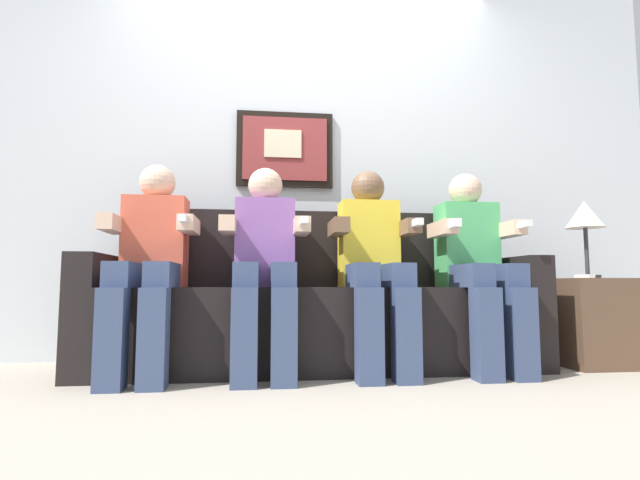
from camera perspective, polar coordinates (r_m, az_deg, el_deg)
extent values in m
plane|color=#9E9384|center=(2.43, 0.44, -16.31)|extent=(6.34, 6.34, 0.00)
cube|color=silver|center=(3.26, -1.32, 9.55)|extent=(4.87, 0.05, 2.60)
cube|color=black|center=(3.22, -4.19, 10.66)|extent=(0.63, 0.03, 0.50)
cube|color=maroon|center=(3.21, -4.18, 10.73)|extent=(0.55, 0.02, 0.42)
cube|color=beige|center=(3.20, -4.44, 11.31)|extent=(0.24, 0.02, 0.18)
cube|color=black|center=(2.69, -0.36, -10.42)|extent=(2.19, 0.58, 0.45)
cube|color=black|center=(2.90, -0.85, -1.15)|extent=(2.19, 0.14, 0.45)
cube|color=black|center=(2.80, -25.08, -7.97)|extent=(0.14, 0.58, 0.62)
cube|color=black|center=(3.04, 22.25, -7.82)|extent=(0.14, 0.58, 0.62)
cube|color=#D8593F|center=(2.72, -18.93, -0.26)|extent=(0.32, 0.20, 0.48)
sphere|color=beige|center=(2.76, -18.72, 6.48)|extent=(0.19, 0.19, 0.19)
cube|color=#38476B|center=(2.54, -21.98, -3.89)|extent=(0.12, 0.40, 0.12)
cube|color=#38476B|center=(2.50, -17.98, -4.00)|extent=(0.12, 0.40, 0.12)
cube|color=#38476B|center=(2.36, -23.51, -10.70)|extent=(0.12, 0.12, 0.45)
cube|color=#38476B|center=(2.31, -19.15, -10.96)|extent=(0.12, 0.12, 0.45)
cube|color=beige|center=(2.66, -23.42, 1.74)|extent=(0.08, 0.28, 0.08)
cube|color=beige|center=(2.58, -15.29, 1.70)|extent=(0.08, 0.28, 0.08)
cube|color=white|center=(2.42, -15.83, 2.39)|extent=(0.04, 0.13, 0.04)
cube|color=#8C59A5|center=(2.66, -6.57, -0.40)|extent=(0.32, 0.20, 0.48)
sphere|color=beige|center=(2.71, -6.50, 6.48)|extent=(0.19, 0.19, 0.19)
cube|color=#38476B|center=(2.45, -8.70, -4.18)|extent=(0.12, 0.40, 0.12)
cube|color=#38476B|center=(2.45, -4.48, -4.22)|extent=(0.12, 0.40, 0.12)
cube|color=#38476B|center=(2.26, -8.96, -11.31)|extent=(0.12, 0.12, 0.45)
cube|color=#38476B|center=(2.26, -4.31, -11.36)|extent=(0.12, 0.12, 0.45)
cube|color=beige|center=(2.55, -10.81, 1.66)|extent=(0.08, 0.28, 0.08)
cube|color=beige|center=(2.56, -2.27, 1.57)|extent=(0.08, 0.28, 0.08)
cube|color=white|center=(2.40, -1.96, 2.26)|extent=(0.04, 0.13, 0.04)
cube|color=yellow|center=(2.72, 5.75, -0.53)|extent=(0.32, 0.20, 0.48)
sphere|color=brown|center=(2.77, 5.69, 6.19)|extent=(0.19, 0.19, 0.19)
cube|color=#38476B|center=(2.50, 4.78, -4.24)|extent=(0.12, 0.40, 0.12)
cube|color=#38476B|center=(2.54, 8.76, -4.22)|extent=(0.12, 0.40, 0.12)
cube|color=#38476B|center=(2.32, 5.85, -11.20)|extent=(0.12, 0.12, 0.45)
cube|color=#38476B|center=(2.36, 10.19, -11.03)|extent=(0.12, 0.12, 0.45)
cube|color=brown|center=(2.58, 2.20, 1.50)|extent=(0.08, 0.28, 0.08)
cube|color=brown|center=(2.67, 10.29, 1.36)|extent=(0.08, 0.28, 0.08)
cube|color=white|center=(2.52, 11.36, 2.01)|extent=(0.04, 0.13, 0.04)
cube|color=#4CB266|center=(2.91, 17.01, -0.62)|extent=(0.32, 0.20, 0.48)
sphere|color=beige|center=(2.95, 16.84, 5.69)|extent=(0.19, 0.19, 0.19)
cube|color=#38476B|center=(2.68, 17.08, -4.10)|extent=(0.12, 0.40, 0.12)
cube|color=#38476B|center=(2.76, 20.51, -4.02)|extent=(0.12, 0.40, 0.12)
cube|color=#38476B|center=(2.51, 19.15, -10.49)|extent=(0.12, 0.12, 0.45)
cube|color=#38476B|center=(2.59, 22.78, -10.19)|extent=(0.12, 0.12, 0.45)
cube|color=beige|center=(2.73, 14.34, 1.28)|extent=(0.08, 0.28, 0.08)
cube|color=beige|center=(2.89, 21.38, 1.13)|extent=(0.08, 0.28, 0.08)
cube|color=white|center=(2.75, 22.94, 1.70)|extent=(0.04, 0.13, 0.04)
cube|color=white|center=(2.59, 15.61, 1.90)|extent=(0.04, 0.10, 0.04)
cube|color=brown|center=(3.21, 29.53, -8.45)|extent=(0.40, 0.40, 0.50)
cylinder|color=#333338|center=(3.24, 29.20, -3.83)|extent=(0.14, 0.14, 0.02)
cylinder|color=#333338|center=(3.25, 29.08, -1.18)|extent=(0.02, 0.02, 0.28)
cone|color=silver|center=(3.27, 28.90, 2.67)|extent=(0.22, 0.22, 0.16)
cube|color=white|center=(3.07, 28.88, -3.80)|extent=(0.04, 0.13, 0.02)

